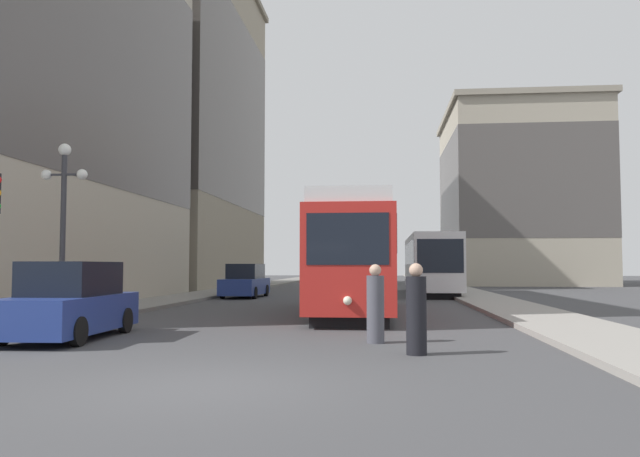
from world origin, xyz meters
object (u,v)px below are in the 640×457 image
streetcar (357,255)px  pedestrian_crossing_near (416,312)px  parked_car_left_mid (245,282)px  pedestrian_crossing_far (375,306)px  transit_bus (431,262)px  lamp_post_left_near (64,203)px  parked_car_left_near (70,303)px

streetcar → pedestrian_crossing_near: 10.59m
streetcar → pedestrian_crossing_near: bearing=-81.4°
parked_car_left_mid → pedestrian_crossing_near: parked_car_left_mid is taller
streetcar → pedestrian_crossing_far: streetcar is taller
parked_car_left_mid → pedestrian_crossing_far: (7.22, -19.36, -0.03)m
streetcar → pedestrian_crossing_near: (1.56, -10.39, -1.27)m
transit_bus → lamp_post_left_near: 23.97m
parked_car_left_mid → parked_car_left_near: bearing=-89.0°
pedestrian_crossing_far → lamp_post_left_near: 10.08m
transit_bus → pedestrian_crossing_far: (-3.07, -23.85, -1.13)m
pedestrian_crossing_far → parked_car_left_near: bearing=-138.0°
streetcar → transit_bus: size_ratio=0.99×
lamp_post_left_near → parked_car_left_near: bearing=-59.0°
streetcar → transit_bus: (3.82, 15.23, -0.15)m
pedestrian_crossing_far → transit_bus: bearing=125.6°
parked_car_left_near → lamp_post_left_near: 4.59m
parked_car_left_mid → streetcar: bearing=-57.9°
transit_bus → lamp_post_left_near: bearing=-120.7°
parked_car_left_mid → pedestrian_crossing_far: 20.66m
streetcar → pedestrian_crossing_near: size_ratio=6.96×
lamp_post_left_near → transit_bus: bearing=59.3°
parked_car_left_near → lamp_post_left_near: (-1.90, 3.16, 2.72)m
parked_car_left_near → pedestrian_crossing_far: bearing=-2.9°
transit_bus → pedestrian_crossing_near: (-2.26, -25.62, -1.12)m
pedestrian_crossing_near → pedestrian_crossing_far: size_ratio=1.01×
pedestrian_crossing_far → lamp_post_left_near: (-9.13, 3.27, 2.75)m
pedestrian_crossing_near → pedestrian_crossing_far: pedestrian_crossing_near is taller
parked_car_left_mid → pedestrian_crossing_near: bearing=-68.2°
parked_car_left_near → parked_car_left_mid: size_ratio=0.92×
streetcar → pedestrian_crossing_far: bearing=-84.9°
streetcar → parked_car_left_mid: (-6.48, 10.74, -1.26)m
parked_car_left_near → parked_car_left_mid: bearing=88.0°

